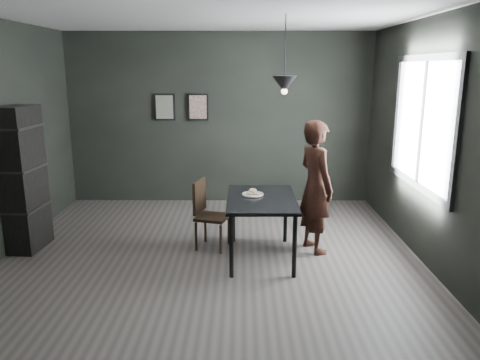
{
  "coord_description": "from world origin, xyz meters",
  "views": [
    {
      "loc": [
        0.38,
        -5.26,
        2.23
      ],
      "look_at": [
        0.35,
        0.05,
        0.95
      ],
      "focal_mm": 35.0,
      "sensor_mm": 36.0,
      "label": 1
    }
  ],
  "objects_px": {
    "white_plate": "(253,195)",
    "woman": "(316,187)",
    "shelf_unit": "(23,179)",
    "wood_chair": "(207,210)",
    "cafe_table": "(261,204)",
    "pendant_lamp": "(284,84)"
  },
  "relations": [
    {
      "from": "white_plate",
      "to": "woman",
      "type": "height_order",
      "value": "woman"
    },
    {
      "from": "white_plate",
      "to": "shelf_unit",
      "type": "distance_m",
      "value": 2.83
    },
    {
      "from": "white_plate",
      "to": "wood_chair",
      "type": "xyz_separation_m",
      "value": [
        -0.57,
        0.25,
        -0.26
      ]
    },
    {
      "from": "white_plate",
      "to": "woman",
      "type": "xyz_separation_m",
      "value": [
        0.77,
        0.16,
        0.06
      ]
    },
    {
      "from": "woman",
      "to": "white_plate",
      "type": "bearing_deg",
      "value": 79.35
    },
    {
      "from": "wood_chair",
      "to": "shelf_unit",
      "type": "relative_size",
      "value": 0.49
    },
    {
      "from": "white_plate",
      "to": "wood_chair",
      "type": "relative_size",
      "value": 0.26
    },
    {
      "from": "cafe_table",
      "to": "wood_chair",
      "type": "height_order",
      "value": "wood_chair"
    },
    {
      "from": "cafe_table",
      "to": "shelf_unit",
      "type": "height_order",
      "value": "shelf_unit"
    },
    {
      "from": "cafe_table",
      "to": "shelf_unit",
      "type": "xyz_separation_m",
      "value": [
        -2.92,
        0.31,
        0.22
      ]
    },
    {
      "from": "white_plate",
      "to": "woman",
      "type": "relative_size",
      "value": 0.14
    },
    {
      "from": "woman",
      "to": "wood_chair",
      "type": "height_order",
      "value": "woman"
    },
    {
      "from": "cafe_table",
      "to": "wood_chair",
      "type": "bearing_deg",
      "value": 152.49
    },
    {
      "from": "cafe_table",
      "to": "pendant_lamp",
      "type": "relative_size",
      "value": 1.39
    },
    {
      "from": "woman",
      "to": "shelf_unit",
      "type": "distance_m",
      "value": 3.59
    },
    {
      "from": "woman",
      "to": "cafe_table",
      "type": "bearing_deg",
      "value": 88.63
    },
    {
      "from": "wood_chair",
      "to": "cafe_table",
      "type": "bearing_deg",
      "value": -11.17
    },
    {
      "from": "cafe_table",
      "to": "pendant_lamp",
      "type": "distance_m",
      "value": 1.41
    },
    {
      "from": "cafe_table",
      "to": "white_plate",
      "type": "xyz_separation_m",
      "value": [
        -0.1,
        0.1,
        0.08
      ]
    },
    {
      "from": "cafe_table",
      "to": "wood_chair",
      "type": "xyz_separation_m",
      "value": [
        -0.67,
        0.35,
        -0.18
      ]
    },
    {
      "from": "white_plate",
      "to": "woman",
      "type": "distance_m",
      "value": 0.79
    },
    {
      "from": "shelf_unit",
      "to": "wood_chair",
      "type": "bearing_deg",
      "value": 5.05
    }
  ]
}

